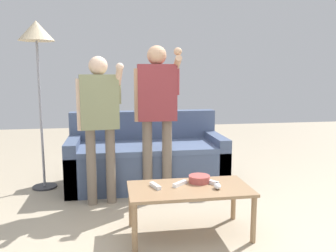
{
  "coord_description": "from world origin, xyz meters",
  "views": [
    {
      "loc": [
        -0.49,
        -2.74,
        1.34
      ],
      "look_at": [
        0.03,
        0.38,
        0.86
      ],
      "focal_mm": 37.06,
      "sensor_mm": 36.0,
      "label": 1
    }
  ],
  "objects_px": {
    "coffee_table": "(189,193)",
    "player_center": "(157,104)",
    "game_remote_wand_spare": "(155,186)",
    "snack_bowl": "(199,179)",
    "couch": "(146,159)",
    "floor_lamp": "(37,41)",
    "game_remote_wand_near": "(210,182)",
    "player_left": "(100,113)",
    "game_remote_nunchuk": "(217,186)",
    "game_remote_wand_far": "(180,184)"
  },
  "relations": [
    {
      "from": "coffee_table",
      "to": "game_remote_wand_far",
      "type": "distance_m",
      "value": 0.11
    },
    {
      "from": "game_remote_nunchuk",
      "to": "game_remote_wand_spare",
      "type": "distance_m",
      "value": 0.51
    },
    {
      "from": "couch",
      "to": "game_remote_wand_spare",
      "type": "xyz_separation_m",
      "value": [
        -0.06,
        -1.37,
        0.12
      ]
    },
    {
      "from": "coffee_table",
      "to": "snack_bowl",
      "type": "relative_size",
      "value": 5.49
    },
    {
      "from": "floor_lamp",
      "to": "game_remote_wand_near",
      "type": "xyz_separation_m",
      "value": [
        1.63,
        -1.38,
        -1.28
      ]
    },
    {
      "from": "player_left",
      "to": "game_remote_wand_spare",
      "type": "xyz_separation_m",
      "value": [
        0.46,
        -0.79,
        -0.53
      ]
    },
    {
      "from": "couch",
      "to": "snack_bowl",
      "type": "xyz_separation_m",
      "value": [
        0.33,
        -1.29,
        0.13
      ]
    },
    {
      "from": "player_center",
      "to": "game_remote_wand_near",
      "type": "bearing_deg",
      "value": -67.72
    },
    {
      "from": "game_remote_nunchuk",
      "to": "player_center",
      "type": "bearing_deg",
      "value": 110.13
    },
    {
      "from": "coffee_table",
      "to": "floor_lamp",
      "type": "distance_m",
      "value": 2.43
    },
    {
      "from": "game_remote_nunchuk",
      "to": "game_remote_wand_far",
      "type": "distance_m",
      "value": 0.32
    },
    {
      "from": "game_remote_nunchuk",
      "to": "player_left",
      "type": "distance_m",
      "value": 1.41
    },
    {
      "from": "player_left",
      "to": "game_remote_wand_far",
      "type": "distance_m",
      "value": 1.15
    },
    {
      "from": "player_center",
      "to": "game_remote_wand_spare",
      "type": "bearing_deg",
      "value": -98.63
    },
    {
      "from": "coffee_table",
      "to": "player_center",
      "type": "height_order",
      "value": "player_center"
    },
    {
      "from": "game_remote_wand_spare",
      "to": "coffee_table",
      "type": "bearing_deg",
      "value": -7.82
    },
    {
      "from": "game_remote_nunchuk",
      "to": "player_left",
      "type": "bearing_deg",
      "value": 136.7
    },
    {
      "from": "game_remote_nunchuk",
      "to": "floor_lamp",
      "type": "relative_size",
      "value": 0.05
    },
    {
      "from": "coffee_table",
      "to": "player_left",
      "type": "distance_m",
      "value": 1.26
    },
    {
      "from": "floor_lamp",
      "to": "player_center",
      "type": "relative_size",
      "value": 1.18
    },
    {
      "from": "game_remote_wand_near",
      "to": "game_remote_nunchuk",
      "type": "bearing_deg",
      "value": -83.55
    },
    {
      "from": "coffee_table",
      "to": "player_center",
      "type": "relative_size",
      "value": 0.62
    },
    {
      "from": "snack_bowl",
      "to": "couch",
      "type": "bearing_deg",
      "value": 104.42
    },
    {
      "from": "snack_bowl",
      "to": "player_center",
      "type": "relative_size",
      "value": 0.11
    },
    {
      "from": "game_remote_nunchuk",
      "to": "snack_bowl",
      "type": "bearing_deg",
      "value": 117.95
    },
    {
      "from": "floor_lamp",
      "to": "game_remote_wand_far",
      "type": "xyz_separation_m",
      "value": [
        1.36,
        -1.38,
        -1.28
      ]
    },
    {
      "from": "game_remote_nunchuk",
      "to": "game_remote_wand_far",
      "type": "height_order",
      "value": "game_remote_nunchuk"
    },
    {
      "from": "snack_bowl",
      "to": "coffee_table",
      "type": "bearing_deg",
      "value": -133.94
    },
    {
      "from": "floor_lamp",
      "to": "player_left",
      "type": "relative_size",
      "value": 1.27
    },
    {
      "from": "player_center",
      "to": "game_remote_wand_far",
      "type": "xyz_separation_m",
      "value": [
        0.08,
        -0.85,
        -0.6
      ]
    },
    {
      "from": "couch",
      "to": "player_left",
      "type": "distance_m",
      "value": 1.01
    },
    {
      "from": "player_left",
      "to": "game_remote_wand_near",
      "type": "relative_size",
      "value": 9.95
    },
    {
      "from": "couch",
      "to": "game_remote_wand_near",
      "type": "xyz_separation_m",
      "value": [
        0.42,
        -1.34,
        0.12
      ]
    },
    {
      "from": "player_center",
      "to": "game_remote_wand_spare",
      "type": "distance_m",
      "value": 1.07
    },
    {
      "from": "game_remote_wand_near",
      "to": "game_remote_wand_spare",
      "type": "bearing_deg",
      "value": -176.2
    },
    {
      "from": "game_remote_wand_near",
      "to": "player_center",
      "type": "bearing_deg",
      "value": 112.28
    },
    {
      "from": "couch",
      "to": "player_left",
      "type": "height_order",
      "value": "player_left"
    },
    {
      "from": "snack_bowl",
      "to": "game_remote_wand_near",
      "type": "relative_size",
      "value": 1.21
    },
    {
      "from": "coffee_table",
      "to": "game_remote_wand_far",
      "type": "xyz_separation_m",
      "value": [
        -0.07,
        0.06,
        0.06
      ]
    },
    {
      "from": "couch",
      "to": "floor_lamp",
      "type": "xyz_separation_m",
      "value": [
        -1.21,
        0.04,
        1.39
      ]
    },
    {
      "from": "game_remote_wand_spare",
      "to": "player_center",
      "type": "bearing_deg",
      "value": 81.37
    },
    {
      "from": "coffee_table",
      "to": "player_left",
      "type": "height_order",
      "value": "player_left"
    },
    {
      "from": "player_center",
      "to": "game_remote_wand_spare",
      "type": "relative_size",
      "value": 10.38
    },
    {
      "from": "game_remote_wand_near",
      "to": "game_remote_wand_spare",
      "type": "xyz_separation_m",
      "value": [
        -0.48,
        -0.03,
        0.0
      ]
    },
    {
      "from": "floor_lamp",
      "to": "game_remote_wand_spare",
      "type": "xyz_separation_m",
      "value": [
        1.15,
        -1.41,
        -1.28
      ]
    },
    {
      "from": "player_center",
      "to": "game_remote_wand_near",
      "type": "height_order",
      "value": "player_center"
    },
    {
      "from": "coffee_table",
      "to": "snack_bowl",
      "type": "height_order",
      "value": "snack_bowl"
    },
    {
      "from": "game_remote_nunchuk",
      "to": "game_remote_wand_spare",
      "type": "bearing_deg",
      "value": 167.25
    },
    {
      "from": "couch",
      "to": "coffee_table",
      "type": "distance_m",
      "value": 1.43
    },
    {
      "from": "snack_bowl",
      "to": "floor_lamp",
      "type": "relative_size",
      "value": 0.1
    }
  ]
}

